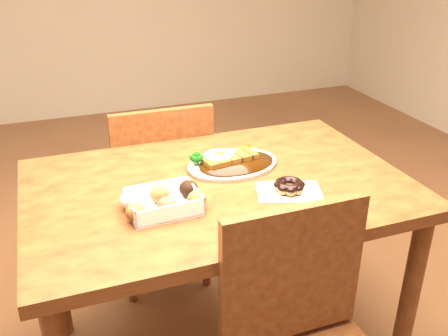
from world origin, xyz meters
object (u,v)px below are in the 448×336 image
object	(u,v)px
chair_far	(160,188)
donut_box	(163,201)
katsu_curry_plate	(231,162)
table	(218,209)
pon_de_ring	(289,186)

from	to	relation	value
chair_far	donut_box	size ratio (longest dim) A/B	3.68
katsu_curry_plate	donut_box	bearing A→B (deg)	-144.62
table	donut_box	size ratio (longest dim) A/B	5.07
donut_box	pon_de_ring	xyz separation A→B (m)	(0.39, -0.03, -0.01)
katsu_curry_plate	chair_far	bearing A→B (deg)	109.53
chair_far	pon_de_ring	bearing A→B (deg)	112.08
katsu_curry_plate	pon_de_ring	world-z (taller)	katsu_curry_plate
pon_de_ring	chair_far	bearing A→B (deg)	110.97
table	chair_far	xyz separation A→B (m)	(-0.07, 0.53, -0.17)
katsu_curry_plate	table	bearing A→B (deg)	-129.75
table	pon_de_ring	bearing A→B (deg)	-36.80
table	chair_far	distance (m)	0.57
chair_far	donut_box	distance (m)	0.72
chair_far	katsu_curry_plate	world-z (taller)	chair_far
table	pon_de_ring	world-z (taller)	pon_de_ring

